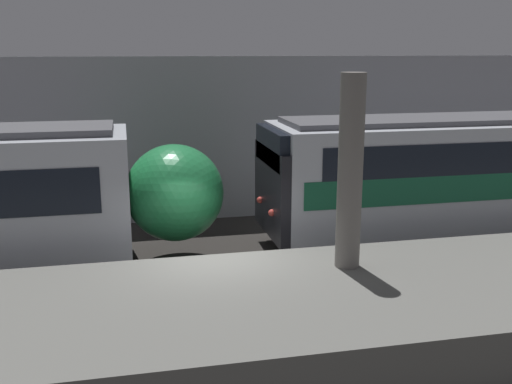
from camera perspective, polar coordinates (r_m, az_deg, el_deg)
ground_plane at (r=13.16m, az=-3.78°, el=-10.30°), size 120.00×120.00×0.00m
platform at (r=10.90m, az=-1.97°, el=-12.45°), size 40.00×4.54×1.06m
station_rear_barrier at (r=18.72m, az=-6.93°, el=4.92°), size 50.00×0.15×5.09m
support_pillar_near at (r=11.70m, az=8.96°, el=1.84°), size 0.49×0.49×3.81m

